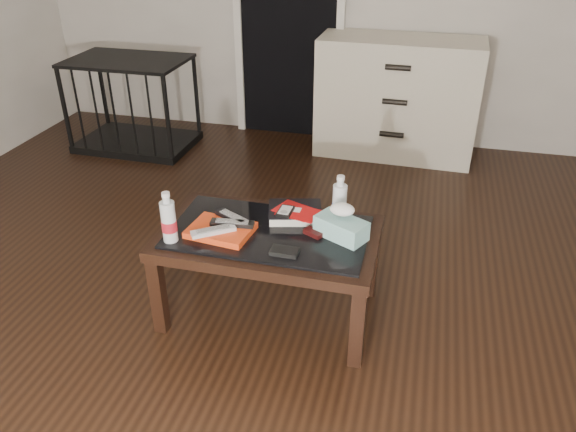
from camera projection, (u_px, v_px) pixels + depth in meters
name	position (u px, v px, depth m)	size (l,w,h in m)	color
ground	(246.00, 316.00, 2.76)	(5.00, 5.00, 0.00)	black
doorway	(289.00, 9.00, 4.42)	(0.90, 0.08, 2.07)	black
coffee_table	(269.00, 243.00, 2.60)	(1.00, 0.60, 0.46)	black
dresser	(397.00, 98.00, 4.31)	(1.21, 0.55, 0.90)	beige
pet_crate	(135.00, 119.00, 4.54)	(0.91, 0.61, 0.71)	black
magazines	(221.00, 230.00, 2.55)	(0.28, 0.21, 0.03)	red
remote_silver	(213.00, 231.00, 2.49)	(0.20, 0.05, 0.02)	#BCBCC1
remote_black_front	(232.00, 223.00, 2.55)	(0.20, 0.05, 0.02)	black
remote_black_back	(233.00, 217.00, 2.60)	(0.20, 0.05, 0.02)	black
textbook	(295.00, 213.00, 2.67)	(0.25, 0.20, 0.05)	black
dvd_mailers	(296.00, 210.00, 2.64)	(0.19, 0.14, 0.01)	#B30B0C
ipod	(285.00, 211.00, 2.61)	(0.06, 0.10, 0.02)	black
flip_phone	(314.00, 233.00, 2.54)	(0.09, 0.05, 0.02)	black
wallet	(284.00, 251.00, 2.40)	(0.12, 0.07, 0.02)	black
water_bottle_left	(168.00, 217.00, 2.44)	(0.07, 0.07, 0.24)	silver
water_bottle_right	(340.00, 199.00, 2.59)	(0.07, 0.07, 0.24)	silver
tissue_box	(341.00, 228.00, 2.51)	(0.23, 0.12, 0.09)	teal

